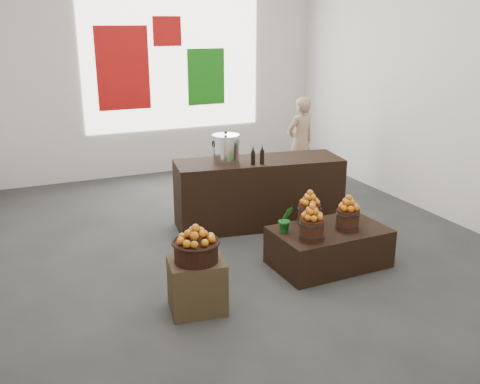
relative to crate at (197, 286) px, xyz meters
name	(u,v)px	position (x,y,z in m)	size (l,w,h in m)	color
ground	(237,239)	(1.04, 1.46, -0.26)	(7.00, 7.00, 0.00)	#3A3A37
back_wall	(157,61)	(1.04, 4.96, 1.74)	(6.00, 0.04, 4.00)	silver
back_opening	(173,61)	(1.34, 4.94, 1.74)	(3.20, 0.02, 2.40)	white
deco_red_left	(123,68)	(0.44, 4.93, 1.64)	(0.90, 0.04, 1.40)	#B50E0D
deco_green_right	(206,77)	(1.94, 4.93, 1.44)	(0.70, 0.04, 1.00)	#167211
deco_red_upper	(167,31)	(1.24, 4.93, 2.24)	(0.50, 0.04, 0.50)	#B50E0D
crate	(197,286)	(0.00, 0.00, 0.00)	(0.52, 0.42, 0.52)	#4E3D24
wicker_basket	(196,252)	(0.00, 0.00, 0.35)	(0.41, 0.41, 0.19)	black
apples_in_basket	(196,234)	(0.00, 0.00, 0.53)	(0.32, 0.32, 0.17)	#AE0E05
display_table	(329,247)	(1.71, 0.35, -0.04)	(1.27, 0.78, 0.44)	black
apple_bucket_front_left	(312,230)	(1.35, 0.17, 0.30)	(0.25, 0.25, 0.23)	#381B0F
apples_in_bucket_front_left	(312,212)	(1.35, 0.17, 0.50)	(0.19, 0.19, 0.17)	#AE0E05
apple_bucket_front_right	(348,220)	(1.88, 0.26, 0.30)	(0.25, 0.25, 0.23)	#381B0F
apples_in_bucket_front_right	(349,202)	(1.88, 0.26, 0.50)	(0.19, 0.19, 0.17)	#AE0E05
apple_bucket_rear	(309,214)	(1.57, 0.58, 0.30)	(0.25, 0.25, 0.23)	#381B0F
apples_in_bucket_rear	(310,197)	(1.57, 0.58, 0.50)	(0.19, 0.19, 0.17)	#AE0E05
herb_garnish_right	(348,210)	(2.05, 0.51, 0.30)	(0.22, 0.19, 0.24)	#166C1D
herb_garnish_left	(286,219)	(1.20, 0.47, 0.33)	(0.17, 0.13, 0.30)	#166C1D
counter	(259,192)	(1.54, 1.84, 0.20)	(2.22, 0.71, 0.91)	black
stock_pot_left	(226,149)	(1.09, 1.91, 0.82)	(0.34, 0.34, 0.34)	silver
oil_cruets	(264,154)	(1.50, 1.62, 0.78)	(0.16, 0.06, 0.25)	black
shopper	(300,142)	(2.95, 3.20, 0.49)	(0.55, 0.36, 1.50)	tan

